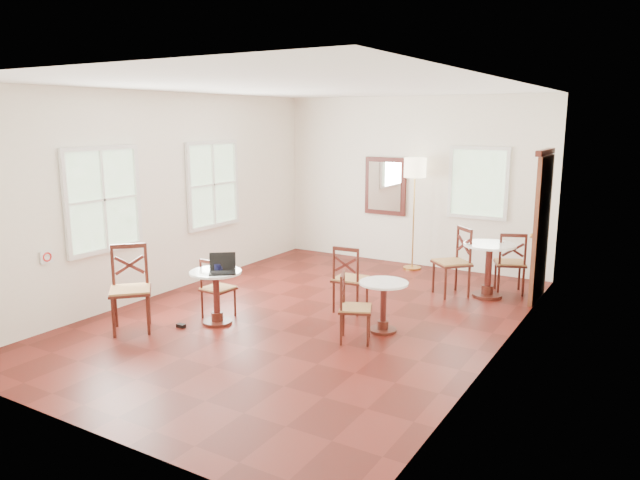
{
  "coord_description": "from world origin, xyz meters",
  "views": [
    {
      "loc": [
        4.06,
        -6.47,
        2.61
      ],
      "look_at": [
        0.0,
        0.3,
        1.0
      ],
      "focal_mm": 33.44,
      "sensor_mm": 36.0,
      "label": 1
    }
  ],
  "objects_px": {
    "chair_mid_a": "(350,279)",
    "chair_back_b": "(453,262)",
    "chair_mid_b": "(354,308)",
    "chair_back_a": "(510,263)",
    "chair_near_a": "(217,288)",
    "power_adapter": "(181,326)",
    "mouse": "(214,266)",
    "cafe_table_near": "(216,291)",
    "navy_mug": "(218,268)",
    "cafe_table_mid": "(383,301)",
    "chair_near_b": "(130,289)",
    "cafe_table_back": "(489,264)",
    "laptop": "(223,268)",
    "floor_lamp": "(415,175)",
    "water_glass": "(217,264)"
  },
  "relations": [
    {
      "from": "chair_mid_b",
      "to": "cafe_table_back",
      "type": "bearing_deg",
      "value": -41.9
    },
    {
      "from": "cafe_table_mid",
      "to": "chair_near_b",
      "type": "xyz_separation_m",
      "value": [
        -2.73,
        -1.57,
        0.14
      ]
    },
    {
      "from": "chair_mid_a",
      "to": "laptop",
      "type": "relative_size",
      "value": 2.17
    },
    {
      "from": "cafe_table_back",
      "to": "chair_near_a",
      "type": "distance_m",
      "value": 3.98
    },
    {
      "from": "cafe_table_mid",
      "to": "chair_back_b",
      "type": "relative_size",
      "value": 0.62
    },
    {
      "from": "mouse",
      "to": "cafe_table_mid",
      "type": "bearing_deg",
      "value": -4.21
    },
    {
      "from": "mouse",
      "to": "power_adapter",
      "type": "bearing_deg",
      "value": -129.84
    },
    {
      "from": "navy_mug",
      "to": "water_glass",
      "type": "relative_size",
      "value": 1.09
    },
    {
      "from": "chair_near_a",
      "to": "power_adapter",
      "type": "xyz_separation_m",
      "value": [
        -0.15,
        -0.54,
        -0.38
      ]
    },
    {
      "from": "chair_mid_b",
      "to": "power_adapter",
      "type": "height_order",
      "value": "chair_mid_b"
    },
    {
      "from": "chair_mid_a",
      "to": "floor_lamp",
      "type": "distance_m",
      "value": 2.92
    },
    {
      "from": "chair_mid_b",
      "to": "water_glass",
      "type": "bearing_deg",
      "value": 73.57
    },
    {
      "from": "cafe_table_near",
      "to": "cafe_table_back",
      "type": "relative_size",
      "value": 0.87
    },
    {
      "from": "cafe_table_near",
      "to": "mouse",
      "type": "bearing_deg",
      "value": 134.87
    },
    {
      "from": "floor_lamp",
      "to": "mouse",
      "type": "distance_m",
      "value": 4.14
    },
    {
      "from": "chair_mid_a",
      "to": "floor_lamp",
      "type": "bearing_deg",
      "value": -91.28
    },
    {
      "from": "chair_near_b",
      "to": "navy_mug",
      "type": "distance_m",
      "value": 1.1
    },
    {
      "from": "chair_back_b",
      "to": "chair_mid_b",
      "type": "bearing_deg",
      "value": -55.98
    },
    {
      "from": "cafe_table_mid",
      "to": "chair_back_a",
      "type": "relative_size",
      "value": 0.67
    },
    {
      "from": "chair_mid_a",
      "to": "chair_back_b",
      "type": "distance_m",
      "value": 1.77
    },
    {
      "from": "cafe_table_mid",
      "to": "chair_back_a",
      "type": "height_order",
      "value": "chair_back_a"
    },
    {
      "from": "navy_mug",
      "to": "power_adapter",
      "type": "xyz_separation_m",
      "value": [
        -0.34,
        -0.35,
        -0.73
      ]
    },
    {
      "from": "floor_lamp",
      "to": "cafe_table_near",
      "type": "bearing_deg",
      "value": -105.01
    },
    {
      "from": "chair_near_a",
      "to": "chair_mid_a",
      "type": "relative_size",
      "value": 0.87
    },
    {
      "from": "chair_near_b",
      "to": "chair_back_b",
      "type": "relative_size",
      "value": 1.05
    },
    {
      "from": "chair_back_b",
      "to": "power_adapter",
      "type": "distance_m",
      "value": 4.07
    },
    {
      "from": "cafe_table_near",
      "to": "navy_mug",
      "type": "relative_size",
      "value": 5.89
    },
    {
      "from": "cafe_table_near",
      "to": "chair_near_a",
      "type": "bearing_deg",
      "value": 129.06
    },
    {
      "from": "cafe_table_back",
      "to": "chair_back_b",
      "type": "xyz_separation_m",
      "value": [
        -0.48,
        -0.17,
        0.01
      ]
    },
    {
      "from": "mouse",
      "to": "cafe_table_back",
      "type": "bearing_deg",
      "value": 22.81
    },
    {
      "from": "floor_lamp",
      "to": "chair_near_b",
      "type": "bearing_deg",
      "value": -111.23
    },
    {
      "from": "chair_mid_b",
      "to": "laptop",
      "type": "height_order",
      "value": "laptop"
    },
    {
      "from": "chair_back_a",
      "to": "water_glass",
      "type": "xyz_separation_m",
      "value": [
        -2.99,
        -3.24,
        0.29
      ]
    },
    {
      "from": "chair_mid_b",
      "to": "floor_lamp",
      "type": "bearing_deg",
      "value": -12.16
    },
    {
      "from": "navy_mug",
      "to": "power_adapter",
      "type": "relative_size",
      "value": 1.06
    },
    {
      "from": "chair_back_a",
      "to": "chair_near_a",
      "type": "bearing_deg",
      "value": 24.24
    },
    {
      "from": "chair_mid_a",
      "to": "chair_back_a",
      "type": "bearing_deg",
      "value": -134.31
    },
    {
      "from": "cafe_table_back",
      "to": "laptop",
      "type": "height_order",
      "value": "laptop"
    },
    {
      "from": "cafe_table_back",
      "to": "chair_near_b",
      "type": "bearing_deg",
      "value": -132.74
    },
    {
      "from": "chair_mid_b",
      "to": "chair_back_a",
      "type": "relative_size",
      "value": 0.88
    },
    {
      "from": "chair_near_a",
      "to": "water_glass",
      "type": "height_order",
      "value": "same"
    },
    {
      "from": "cafe_table_near",
      "to": "chair_mid_a",
      "type": "bearing_deg",
      "value": 47.12
    },
    {
      "from": "cafe_table_near",
      "to": "floor_lamp",
      "type": "bearing_deg",
      "value": 74.99
    },
    {
      "from": "chair_near_b",
      "to": "floor_lamp",
      "type": "relative_size",
      "value": 0.55
    },
    {
      "from": "chair_back_a",
      "to": "cafe_table_near",
      "type": "bearing_deg",
      "value": 27.29
    },
    {
      "from": "chair_near_b",
      "to": "mouse",
      "type": "bearing_deg",
      "value": 8.57
    },
    {
      "from": "chair_mid_b",
      "to": "water_glass",
      "type": "distance_m",
      "value": 1.93
    },
    {
      "from": "cafe_table_mid",
      "to": "mouse",
      "type": "bearing_deg",
      "value": -161.7
    },
    {
      "from": "mouse",
      "to": "chair_mid_b",
      "type": "bearing_deg",
      "value": -16.24
    },
    {
      "from": "cafe_table_mid",
      "to": "chair_near_a",
      "type": "height_order",
      "value": "chair_near_a"
    }
  ]
}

